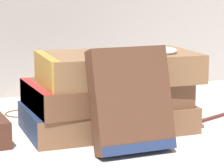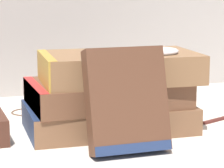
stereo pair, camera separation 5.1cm
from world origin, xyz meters
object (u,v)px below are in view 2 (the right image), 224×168
object	(u,v)px
book_flat_top	(115,67)
book_flat_middle	(103,93)
book_leaning_front	(127,104)
pocket_watch	(158,51)
reading_glasses	(46,110)
book_flat_bottom	(105,117)

from	to	relation	value
book_flat_top	book_flat_middle	bearing A→B (deg)	156.02
book_flat_middle	book_flat_top	bearing A→B (deg)	-27.81
book_leaning_front	book_flat_middle	bearing A→B (deg)	88.84
book_flat_top	book_leaning_front	world-z (taller)	book_leaning_front
book_flat_middle	pocket_watch	xyz separation A→B (m)	(0.07, -0.03, 0.06)
book_flat_top	book_leaning_front	size ratio (longest dim) A/B	1.69
pocket_watch	book_flat_middle	bearing A→B (deg)	158.85
book_flat_middle	reading_glasses	size ratio (longest dim) A/B	1.86
book_flat_bottom	book_leaning_front	size ratio (longest dim) A/B	1.80
book_leaning_front	pocket_watch	xyz separation A→B (m)	(0.07, 0.08, 0.05)
book_flat_middle	reading_glasses	xyz separation A→B (m)	(-0.06, 0.14, -0.05)
book_leaning_front	reading_glasses	distance (m)	0.26
reading_glasses	book_flat_middle	bearing A→B (deg)	-64.34
book_leaning_front	reading_glasses	xyz separation A→B (m)	(-0.05, 0.24, -0.06)
book_leaning_front	book_flat_bottom	bearing A→B (deg)	87.49
book_flat_middle	book_leaning_front	bearing A→B (deg)	-90.94
book_flat_middle	pocket_watch	bearing A→B (deg)	-20.93
book_flat_bottom	book_flat_top	distance (m)	0.07
book_flat_top	pocket_watch	world-z (taller)	pocket_watch
reading_glasses	book_flat_bottom	bearing A→B (deg)	-63.31
book_flat_middle	book_leaning_front	size ratio (longest dim) A/B	1.64
book_flat_top	reading_glasses	distance (m)	0.19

